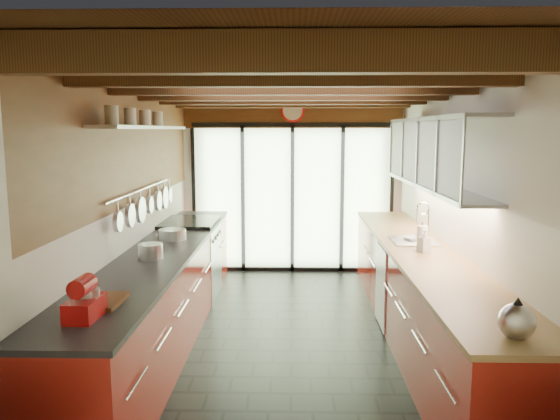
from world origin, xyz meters
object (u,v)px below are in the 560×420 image
object	(u,v)px
kettle	(517,319)
bowl	(413,239)
paper_towel	(422,238)
soap_bottle	(425,241)
stand_mixer	(85,301)

from	to	relation	value
kettle	bowl	xyz separation A→B (m)	(0.00, 2.69, -0.08)
paper_towel	soap_bottle	xyz separation A→B (m)	(0.00, -0.10, -0.01)
bowl	paper_towel	bearing A→B (deg)	-90.00
paper_towel	bowl	distance (m)	0.43
kettle	paper_towel	world-z (taller)	paper_towel
stand_mixer	soap_bottle	world-z (taller)	stand_mixer
stand_mixer	bowl	size ratio (longest dim) A/B	1.62
soap_bottle	bowl	bearing A→B (deg)	90.00
kettle	soap_bottle	xyz separation A→B (m)	(0.00, 2.17, -0.00)
kettle	bowl	size ratio (longest dim) A/B	1.46
stand_mixer	kettle	size ratio (longest dim) A/B	1.10
paper_towel	kettle	bearing A→B (deg)	-90.00
kettle	soap_bottle	size ratio (longest dim) A/B	1.32
kettle	paper_towel	distance (m)	2.27
paper_towel	bowl	world-z (taller)	paper_towel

